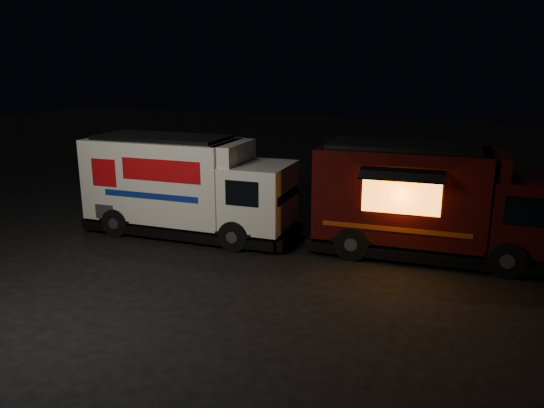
{
  "coord_description": "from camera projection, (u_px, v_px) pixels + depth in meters",
  "views": [
    {
      "loc": [
        6.14,
        -10.11,
        4.94
      ],
      "look_at": [
        0.9,
        2.0,
        1.46
      ],
      "focal_mm": 35.0,
      "sensor_mm": 36.0,
      "label": 1
    }
  ],
  "objects": [
    {
      "name": "red_truck",
      "position": [
        433.0,
        201.0,
        13.85
      ],
      "size": [
        6.52,
        2.85,
        2.96
      ],
      "primitive_type": null,
      "rotation": [
        0.0,
        0.0,
        0.08
      ],
      "color": "#350A09",
      "rests_on": "ground"
    },
    {
      "name": "white_truck",
      "position": [
        190.0,
        186.0,
        15.64
      ],
      "size": [
        6.57,
        2.59,
        2.92
      ],
      "primitive_type": null,
      "rotation": [
        0.0,
        0.0,
        0.06
      ],
      "color": "silver",
      "rests_on": "ground"
    },
    {
      "name": "ground",
      "position": [
        204.0,
        279.0,
        12.59
      ],
      "size": [
        80.0,
        80.0,
        0.0
      ],
      "primitive_type": "plane",
      "color": "black",
      "rests_on": "ground"
    }
  ]
}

